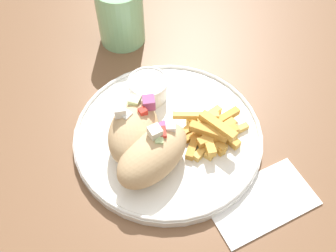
{
  "coord_description": "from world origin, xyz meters",
  "views": [
    {
      "loc": [
        -0.21,
        -0.27,
        1.27
      ],
      "look_at": [
        0.02,
        -0.01,
        0.8
      ],
      "focal_mm": 42.0,
      "sensor_mm": 36.0,
      "label": 1
    }
  ],
  "objects": [
    {
      "name": "table",
      "position": [
        0.0,
        0.0,
        0.69
      ],
      "size": [
        1.34,
        1.34,
        0.76
      ],
      "color": "brown",
      "rests_on": "ground_plane"
    },
    {
      "name": "pita_sandwich_near",
      "position": [
        -0.03,
        -0.04,
        0.81
      ],
      "size": [
        0.13,
        0.08,
        0.07
      ],
      "rotation": [
        0.0,
        0.0,
        0.11
      ],
      "color": "tan",
      "rests_on": "plate"
    },
    {
      "name": "napkin",
      "position": [
        0.05,
        -0.18,
        0.76
      ],
      "size": [
        0.17,
        0.12,
        0.0
      ],
      "rotation": [
        0.0,
        0.0,
        -0.28
      ],
      "color": "white",
      "rests_on": "table"
    },
    {
      "name": "sauce_ramekin",
      "position": [
        0.05,
        0.06,
        0.8
      ],
      "size": [
        0.07,
        0.07,
        0.04
      ],
      "color": "white",
      "rests_on": "plate"
    },
    {
      "name": "pita_sandwich_far",
      "position": [
        -0.02,
        0.01,
        0.81
      ],
      "size": [
        0.13,
        0.12,
        0.08
      ],
      "rotation": [
        0.0,
        0.0,
        0.65
      ],
      "color": "tan",
      "rests_on": "plate"
    },
    {
      "name": "water_glass",
      "position": [
        0.12,
        0.21,
        0.81
      ],
      "size": [
        0.09,
        0.09,
        0.11
      ],
      "color": "#8CCC93",
      "rests_on": "table"
    },
    {
      "name": "fries_pile",
      "position": [
        0.07,
        -0.06,
        0.79
      ],
      "size": [
        0.12,
        0.1,
        0.04
      ],
      "color": "#E5B251",
      "rests_on": "plate"
    },
    {
      "name": "plate",
      "position": [
        0.02,
        -0.01,
        0.77
      ],
      "size": [
        0.29,
        0.29,
        0.02
      ],
      "color": "white",
      "rests_on": "table"
    }
  ]
}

